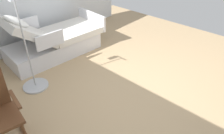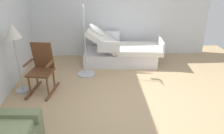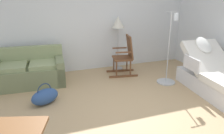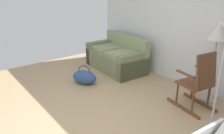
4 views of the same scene
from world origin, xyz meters
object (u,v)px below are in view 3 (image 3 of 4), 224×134
object	(u,v)px
couch	(29,72)
hospital_bed	(219,80)
duffel_bag	(45,96)
iv_pole	(167,73)
floor_lamp	(118,26)
rocking_chair	(125,56)

from	to	relation	value
couch	hospital_bed	bearing A→B (deg)	-27.00
hospital_bed	duffel_bag	size ratio (longest dim) A/B	3.30
duffel_bag	iv_pole	size ratio (longest dim) A/B	0.38
hospital_bed	floor_lamp	xyz separation A→B (m)	(-1.44, 2.26, 0.92)
couch	duffel_bag	world-z (taller)	couch
rocking_chair	iv_pole	distance (m)	1.17
hospital_bed	duffel_bag	bearing A→B (deg)	167.12
hospital_bed	couch	xyz separation A→B (m)	(-3.80, 1.94, -0.01)
rocking_chair	duffel_bag	distance (m)	2.36
duffel_bag	floor_lamp	bearing A→B (deg)	34.75
floor_lamp	duffel_bag	world-z (taller)	floor_lamp
floor_lamp	duffel_bag	distance (m)	2.76
floor_lamp	couch	bearing A→B (deg)	-172.25
iv_pole	duffel_bag	bearing A→B (deg)	-177.69
hospital_bed	rocking_chair	distance (m)	2.30
floor_lamp	duffel_bag	xyz separation A→B (m)	(-2.09, -1.45, -1.07)
rocking_chair	duffel_bag	world-z (taller)	rocking_chair
hospital_bed	couch	bearing A→B (deg)	153.00
hospital_bed	floor_lamp	size ratio (longest dim) A/B	1.44
couch	duffel_bag	distance (m)	1.17
couch	floor_lamp	world-z (taller)	floor_lamp
hospital_bed	iv_pole	bearing A→B (deg)	126.68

